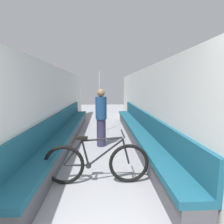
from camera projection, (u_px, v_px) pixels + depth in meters
wall_left at (53, 107)px, 4.70m from camera, size 0.10×11.12×2.17m
wall_right at (150, 106)px, 4.83m from camera, size 0.10×11.12×2.17m
bench_seat_row_left at (66, 133)px, 5.06m from camera, size 0.46×6.75×0.90m
bench_seat_row_right at (138, 132)px, 5.17m from camera, size 0.46×6.75×0.90m
bicycle at (97, 163)px, 2.91m from camera, size 1.76×0.46×0.87m
grab_pole_near at (100, 103)px, 6.09m from camera, size 0.08×0.08×2.15m
passenger_standing at (101, 117)px, 4.71m from camera, size 0.30×0.30×1.56m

